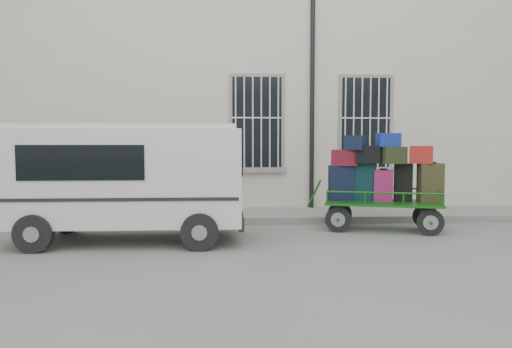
{
  "coord_description": "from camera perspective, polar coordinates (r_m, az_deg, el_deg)",
  "views": [
    {
      "loc": [
        -1.22,
        -9.23,
        1.84
      ],
      "look_at": [
        -0.55,
        1.0,
        1.12
      ],
      "focal_mm": 35.0,
      "sensor_mm": 36.0,
      "label": 1
    }
  ],
  "objects": [
    {
      "name": "ground",
      "position": [
        9.49,
        3.75,
        -7.19
      ],
      "size": [
        80.0,
        80.0,
        0.0
      ],
      "primitive_type": "plane",
      "color": "slate",
      "rests_on": "ground"
    },
    {
      "name": "building",
      "position": [
        14.82,
        1.01,
        8.49
      ],
      "size": [
        24.0,
        5.15,
        6.0
      ],
      "color": "beige",
      "rests_on": "ground"
    },
    {
      "name": "sidewalk",
      "position": [
        11.63,
        2.33,
        -4.73
      ],
      "size": [
        24.0,
        1.7,
        0.15
      ],
      "primitive_type": "cube",
      "color": "slate",
      "rests_on": "ground"
    },
    {
      "name": "luggage_cart",
      "position": [
        10.37,
        14.18,
        -0.75
      ],
      "size": [
        2.7,
        1.59,
        1.96
      ],
      "rotation": [
        0.0,
        0.0,
        -0.27
      ],
      "color": "black",
      "rests_on": "ground"
    },
    {
      "name": "van",
      "position": [
        9.23,
        -14.57,
        -0.08
      ],
      "size": [
        4.2,
        1.94,
        2.1
      ],
      "rotation": [
        0.0,
        0.0,
        -0.01
      ],
      "color": "silver",
      "rests_on": "ground"
    }
  ]
}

